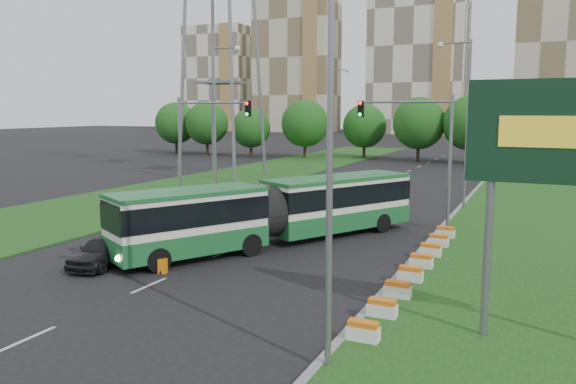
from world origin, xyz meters
The scene contains 19 objects.
ground centered at (0.00, 0.00, 0.00)m, with size 360.00×360.00×0.00m, color black.
grass_median centered at (13.00, 8.00, 0.07)m, with size 14.00×60.00×0.15m, color #164714.
median_kerb centered at (6.05, 8.00, 0.09)m, with size 0.30×60.00×0.18m, color gray.
left_verge centered at (-18.00, 25.00, 0.05)m, with size 12.00×110.00×0.10m, color #164714.
lane_markings centered at (-3.00, 20.00, 0.00)m, with size 0.20×100.00×0.01m, color #AEAFA8, non-canonical shape.
flower_planters centered at (6.70, -0.30, 0.45)m, with size 1.10×15.90×0.60m, color white, non-canonical shape.
traffic_mast_median centered at (4.78, 10.00, 5.35)m, with size 5.76×0.32×8.00m.
traffic_mast_left centered at (-10.38, 9.00, 5.35)m, with size 5.76×0.32×8.00m.
street_lamps centered at (-3.00, 10.00, 6.00)m, with size 36.00×60.00×12.00m, color gray, non-canonical shape.
tree_line centered at (10.00, 55.00, 4.50)m, with size 120.00×8.00×9.00m, color #164913, non-canonical shape.
apartment_tower_west centered at (-65.00, 150.00, 24.00)m, with size 26.00×15.00×48.00m, color beige.
apartment_tower_cwest centered at (-25.00, 150.00, 26.00)m, with size 28.00×15.00×52.00m, color white.
apartment_tower_ceast centered at (15.00, 150.00, 25.00)m, with size 25.00×15.00×50.00m, color beige.
midrise_west centered at (-95.00, 150.00, 18.00)m, with size 22.00×14.00×36.00m, color white.
articulated_bus centered at (-1.76, 2.75, 1.79)m, with size 2.77×17.75×2.92m.
car_left_near centered at (-6.85, -4.44, 0.71)m, with size 1.67×4.16×1.42m, color black.
car_left_far centered at (-7.69, 14.71, 0.78)m, with size 1.66×4.75×1.57m, color black.
pedestrian centered at (-5.40, -3.67, 0.78)m, with size 0.57×0.37×1.56m, color gray.
shopping_trolley centered at (-3.57, -4.33, 0.32)m, with size 0.37×0.40×0.64m.
Camera 1 is at (11.41, -23.78, 7.11)m, focal length 35.00 mm.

